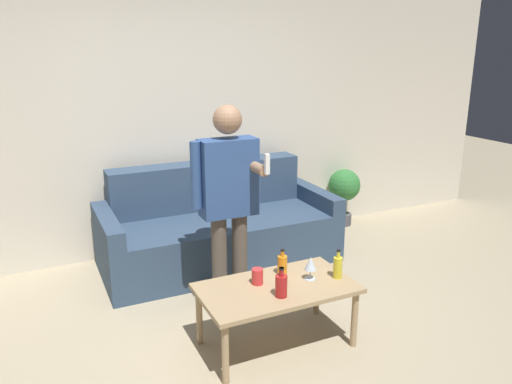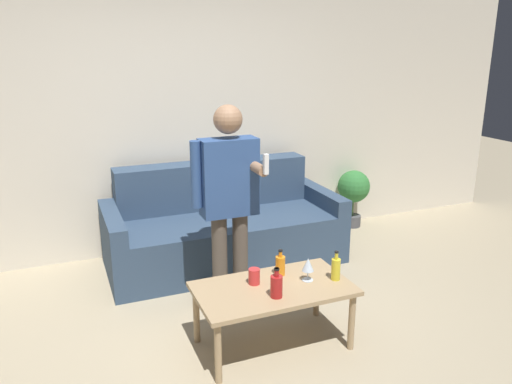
{
  "view_description": "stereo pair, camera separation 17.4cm",
  "coord_description": "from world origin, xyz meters",
  "px_view_note": "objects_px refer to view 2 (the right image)",
  "views": [
    {
      "loc": [
        -1.14,
        -2.55,
        1.96
      ],
      "look_at": [
        0.32,
        0.56,
        0.95
      ],
      "focal_mm": 35.0,
      "sensor_mm": 36.0,
      "label": 1
    },
    {
      "loc": [
        -0.98,
        -2.62,
        1.96
      ],
      "look_at": [
        0.32,
        0.56,
        0.95
      ],
      "focal_mm": 35.0,
      "sensor_mm": 36.0,
      "label": 2
    }
  ],
  "objects_px": {
    "couch": "(223,228)",
    "bottle_orange": "(276,286)",
    "coffee_table": "(273,293)",
    "person_standing_front": "(229,194)"
  },
  "relations": [
    {
      "from": "couch",
      "to": "bottle_orange",
      "type": "distance_m",
      "value": 1.63
    },
    {
      "from": "couch",
      "to": "coffee_table",
      "type": "height_order",
      "value": "couch"
    },
    {
      "from": "bottle_orange",
      "to": "person_standing_front",
      "type": "relative_size",
      "value": 0.13
    },
    {
      "from": "couch",
      "to": "coffee_table",
      "type": "xyz_separation_m",
      "value": [
        -0.14,
        -1.48,
        0.07
      ]
    },
    {
      "from": "couch",
      "to": "person_standing_front",
      "type": "relative_size",
      "value": 1.36
    },
    {
      "from": "coffee_table",
      "to": "person_standing_front",
      "type": "xyz_separation_m",
      "value": [
        -0.09,
        0.61,
        0.53
      ]
    },
    {
      "from": "coffee_table",
      "to": "bottle_orange",
      "type": "distance_m",
      "value": 0.19
    },
    {
      "from": "coffee_table",
      "to": "couch",
      "type": "bearing_deg",
      "value": 84.47
    },
    {
      "from": "bottle_orange",
      "to": "couch",
      "type": "bearing_deg",
      "value": 83.53
    },
    {
      "from": "couch",
      "to": "coffee_table",
      "type": "distance_m",
      "value": 1.49
    }
  ]
}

